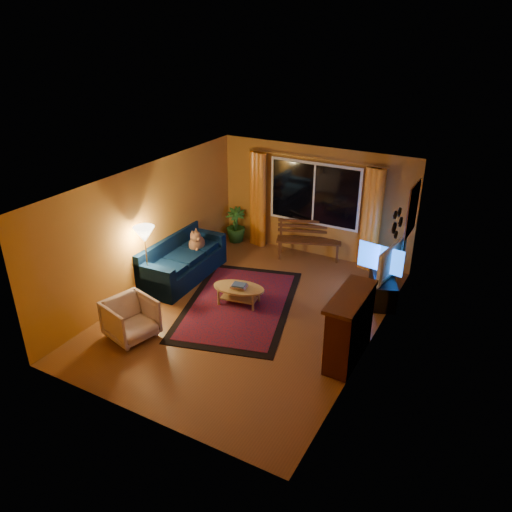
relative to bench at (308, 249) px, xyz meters
The scene contains 22 objects.
floor 2.73m from the bench, 90.51° to the right, with size 4.50×6.00×0.02m, color brown.
ceiling 3.56m from the bench, 90.51° to the right, with size 4.50×6.00×0.02m, color white.
wall_back 1.08m from the bench, 94.77° to the left, with size 4.50×0.02×2.50m, color #B6752B.
wall_left 3.70m from the bench, 130.01° to the right, with size 0.02×6.00×2.50m, color #B6752B.
wall_right 3.67m from the bench, 50.59° to the right, with size 0.02×6.00×2.50m, color #B6752B.
window 1.26m from the bench, 96.14° to the left, with size 2.00×0.02×1.30m, color black.
curtain_rod 2.04m from the bench, 97.67° to the left, with size 0.03×0.03×3.20m, color #BF8C3F.
curtain_left 1.65m from the bench, behind, with size 0.36×0.36×2.24m, color orange.
curtain_right 1.61m from the bench, ahead, with size 0.36×0.36×2.24m, color orange.
bench is the anchor object (origin of this frame).
potted_plant 1.94m from the bench, behind, with size 0.47×0.47×0.84m, color #235B1E.
sofa 2.89m from the bench, 132.03° to the right, with size 0.91×2.12×0.86m, color black.
dog 2.55m from the bench, 138.47° to the right, with size 0.36×0.49×0.53m, color brown, non-canonical shape.
armchair 4.54m from the bench, 107.92° to the right, with size 0.75×0.70×0.77m, color beige.
floor_lamp 3.73m from the bench, 123.22° to the right, with size 0.24×0.24×1.46m, color #BF8C3F.
rug 2.57m from the bench, 97.35° to the right, with size 1.95×3.08×0.02m, color maroon.
coffee_table 2.53m from the bench, 97.96° to the right, with size 1.00×1.00×0.36m, color tan.
tv_console 2.21m from the bench, 26.35° to the right, with size 0.40×1.21×0.50m, color black.
television 2.29m from the bench, 26.35° to the right, with size 1.14×0.15×0.65m, color black.
fireplace 3.74m from the bench, 57.01° to the right, with size 0.40×1.20×1.10m, color maroon.
mirror_cluster 3.05m from the bench, 33.03° to the right, with size 0.06×0.60×0.56m, color black, non-canonical shape.
painting 2.64m from the bench, ahead, with size 0.04×0.76×0.96m, color orange.
Camera 1 is at (3.91, -6.84, 4.94)m, focal length 35.00 mm.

